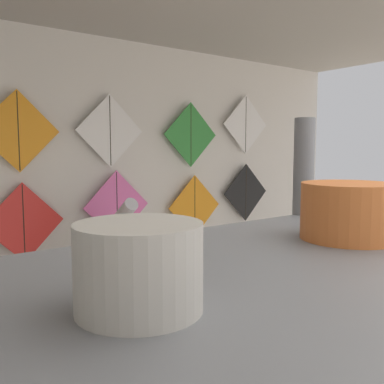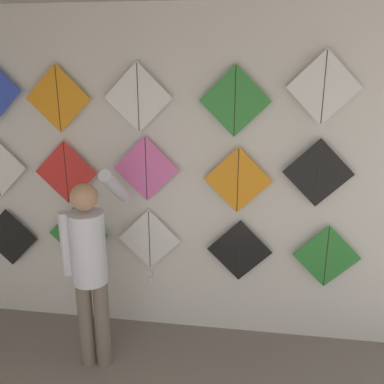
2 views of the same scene
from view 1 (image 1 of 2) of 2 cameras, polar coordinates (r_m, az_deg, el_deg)
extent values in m
cube|color=silver|center=(3.49, -10.16, -3.50)|extent=(4.98, 0.06, 2.80)
cylinder|color=#B2ADA3|center=(0.26, -7.09, -9.88)|extent=(0.08, 0.08, 0.05)
cylinder|color=orange|center=(0.48, 20.20, -2.42)|extent=(0.10, 0.10, 0.06)
cylinder|color=silver|center=(2.87, -10.62, -13.17)|extent=(0.27, 0.27, 0.56)
sphere|color=tan|center=(2.77, -10.78, -5.24)|extent=(0.20, 0.20, 0.20)
cylinder|color=silver|center=(2.79, -13.55, -13.15)|extent=(0.09, 0.09, 0.50)
cylinder|color=silver|center=(3.02, -9.86, -3.86)|extent=(0.09, 0.46, 0.36)
cube|color=#338C38|center=(3.30, -20.04, -13.48)|extent=(0.55, 0.01, 0.55)
cylinder|color=black|center=(3.30, -20.03, -13.49)|extent=(0.01, 0.01, 0.53)
sphere|color=white|center=(3.41, -19.79, -18.72)|extent=(0.04, 0.04, 0.04)
sphere|color=white|center=(3.44, -19.74, -19.79)|extent=(0.04, 0.04, 0.04)
sphere|color=white|center=(3.47, -19.70, -20.83)|extent=(0.04, 0.04, 0.04)
cube|color=white|center=(3.53, -9.67, -12.10)|extent=(0.55, 0.01, 0.55)
cylinder|color=black|center=(3.53, -9.65, -12.11)|extent=(0.01, 0.01, 0.53)
sphere|color=white|center=(3.63, -9.50, -17.06)|extent=(0.04, 0.04, 0.04)
sphere|color=white|center=(3.66, -9.48, -18.07)|extent=(0.04, 0.04, 0.04)
cube|color=black|center=(3.94, 0.74, -10.87)|extent=(0.55, 0.01, 0.55)
cylinder|color=black|center=(3.94, 0.76, -10.88)|extent=(0.01, 0.01, 0.53)
cube|color=#338C38|center=(4.40, 8.29, -9.19)|extent=(0.55, 0.01, 0.55)
cylinder|color=black|center=(4.40, 8.31, -9.20)|extent=(0.01, 0.01, 0.53)
cube|color=red|center=(3.14, -21.55, -3.82)|extent=(0.55, 0.01, 0.55)
cylinder|color=black|center=(3.14, -21.54, -3.83)|extent=(0.01, 0.01, 0.53)
cube|color=pink|center=(3.38, -9.98, -1.83)|extent=(0.55, 0.01, 0.55)
cylinder|color=black|center=(3.38, -9.97, -1.83)|extent=(0.01, 0.01, 0.53)
cube|color=orange|center=(3.79, 0.35, -1.92)|extent=(0.55, 0.01, 0.55)
cylinder|color=black|center=(3.79, 0.37, -1.92)|extent=(0.01, 0.01, 0.53)
cube|color=black|center=(4.18, 7.18, -0.06)|extent=(0.55, 0.01, 0.55)
cylinder|color=black|center=(4.18, 7.20, -0.06)|extent=(0.01, 0.01, 0.53)
cube|color=orange|center=(3.10, -22.16, 7.54)|extent=(0.55, 0.01, 0.55)
cylinder|color=black|center=(3.10, -22.15, 7.54)|extent=(0.01, 0.01, 0.53)
cube|color=white|center=(3.34, -10.87, 8.01)|extent=(0.55, 0.01, 0.55)
cylinder|color=black|center=(3.33, -10.86, 8.01)|extent=(0.01, 0.01, 0.53)
cube|color=#338C38|center=(3.73, -0.17, 7.64)|extent=(0.55, 0.01, 0.55)
cylinder|color=black|center=(3.73, -0.15, 7.64)|extent=(0.01, 0.01, 0.53)
cube|color=white|center=(4.15, 7.16, 8.90)|extent=(0.55, 0.01, 0.55)
cylinder|color=black|center=(4.15, 7.18, 8.90)|extent=(0.01, 0.01, 0.53)
camera|label=2|loc=(2.44, 62.51, 13.16)|focal=40.00mm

